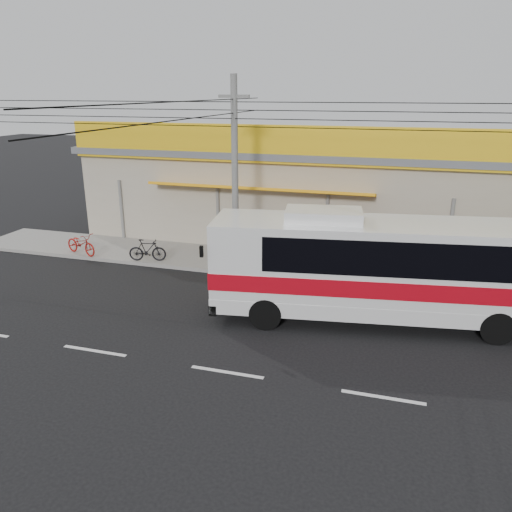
{
  "coord_description": "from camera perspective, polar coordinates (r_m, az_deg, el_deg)",
  "views": [
    {
      "loc": [
        3.99,
        -13.3,
        7.04
      ],
      "look_at": [
        -0.54,
        2.0,
        1.75
      ],
      "focal_mm": 35.0,
      "sensor_mm": 36.0,
      "label": 1
    }
  ],
  "objects": [
    {
      "name": "sidewalk",
      "position": [
        20.9,
        4.53,
        -1.18
      ],
      "size": [
        30.0,
        3.2,
        0.15
      ],
      "primitive_type": "cube",
      "color": "gray",
      "rests_on": "ground"
    },
    {
      "name": "utility_pole",
      "position": [
        18.62,
        -2.51,
        16.01
      ],
      "size": [
        34.0,
        14.0,
        7.62
      ],
      "color": "slate",
      "rests_on": "ground"
    },
    {
      "name": "storefront_building",
      "position": [
        25.6,
        7.29,
        7.53
      ],
      "size": [
        22.6,
        9.2,
        5.7
      ],
      "color": "#A59985",
      "rests_on": "ground"
    },
    {
      "name": "coach_bus",
      "position": [
        16.1,
        16.83,
        -1.0
      ],
      "size": [
        11.91,
        4.16,
        3.6
      ],
      "rotation": [
        0.0,
        0.0,
        0.15
      ],
      "color": "silver",
      "rests_on": "ground"
    },
    {
      "name": "motorbike_dark",
      "position": [
        21.63,
        -12.31,
        0.67
      ],
      "size": [
        1.65,
        0.83,
        0.95
      ],
      "primitive_type": "imported",
      "rotation": [
        0.0,
        0.0,
        1.83
      ],
      "color": "black",
      "rests_on": "sidewalk"
    },
    {
      "name": "lane_markings",
      "position": [
        13.5,
        -3.32,
        -13.13
      ],
      "size": [
        50.0,
        0.12,
        0.01
      ],
      "primitive_type": null,
      "color": "silver",
      "rests_on": "ground"
    },
    {
      "name": "motorbike_red",
      "position": [
        23.34,
        -19.37,
        1.35
      ],
      "size": [
        1.95,
        1.2,
        0.97
      ],
      "primitive_type": "imported",
      "rotation": [
        0.0,
        0.0,
        1.24
      ],
      "color": "#97100B",
      "rests_on": "sidewalk"
    },
    {
      "name": "ground",
      "position": [
        15.57,
        -0.19,
        -8.54
      ],
      "size": [
        120.0,
        120.0,
        0.0
      ],
      "primitive_type": "plane",
      "color": "black",
      "rests_on": "ground"
    }
  ]
}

